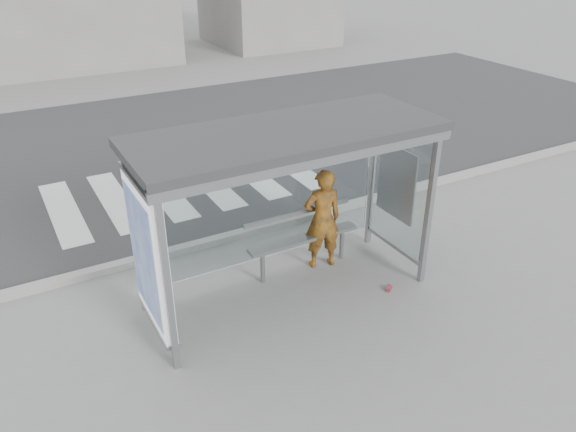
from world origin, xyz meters
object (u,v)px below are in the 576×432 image
(bus_shelter, at_px, (261,178))
(person, at_px, (322,219))
(soda_can, at_px, (389,288))
(bench, at_px, (303,238))

(bus_shelter, bearing_deg, person, 17.68)
(person, relative_size, soda_can, 12.96)
(bus_shelter, bearing_deg, bench, 25.33)
(person, bearing_deg, soda_can, 126.96)
(person, distance_m, soda_can, 1.49)
(bench, xyz_separation_m, soda_can, (0.86, -1.17, -0.54))
(bus_shelter, height_order, soda_can, bus_shelter)
(bus_shelter, relative_size, bench, 2.25)
(soda_can, bearing_deg, person, 114.96)
(bus_shelter, height_order, person, bus_shelter)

